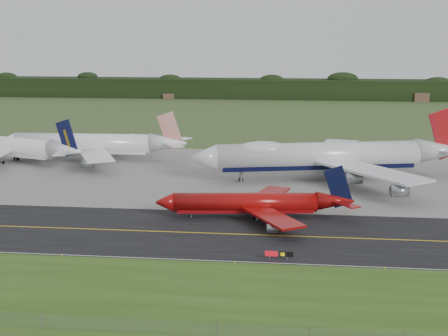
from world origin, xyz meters
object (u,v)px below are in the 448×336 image
at_px(jet_star_tail, 93,144).
at_px(taxiway_sign, 279,254).
at_px(jet_red_737, 256,203).
at_px(jet_navy_gold, 8,147).
at_px(jet_ba_747, 328,156).

height_order(jet_star_tail, taxiway_sign, jet_star_tail).
height_order(jet_red_737, taxiway_sign, jet_red_737).
bearing_deg(jet_navy_gold, taxiway_sign, -42.15).
relative_size(jet_red_737, jet_star_tail, 0.71).
xyz_separation_m(jet_ba_747, jet_red_737, (-17.31, -38.98, -3.44)).
bearing_deg(jet_star_tail, jet_navy_gold, -168.40).
xyz_separation_m(jet_red_737, jet_navy_gold, (-81.11, 52.35, 1.72)).
bearing_deg(jet_red_737, jet_navy_gold, 147.16).
height_order(jet_ba_747, taxiway_sign, jet_ba_747).
relative_size(jet_red_737, taxiway_sign, 8.69).
relative_size(jet_ba_747, jet_star_tail, 1.27).
relative_size(jet_red_737, jet_navy_gold, 0.76).
distance_m(jet_ba_747, jet_star_tail, 75.05).
bearing_deg(jet_ba_747, jet_star_tail, 165.60).
xyz_separation_m(jet_star_tail, taxiway_sign, (61.02, -83.81, -4.18)).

